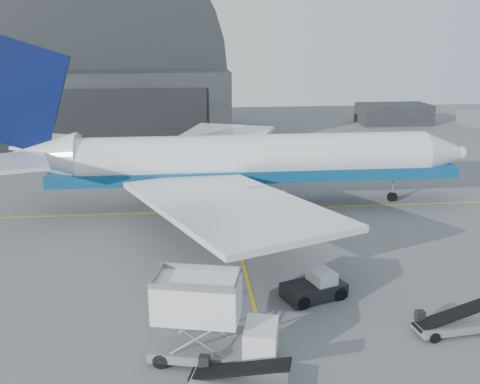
{
  "coord_description": "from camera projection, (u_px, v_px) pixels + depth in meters",
  "views": [
    {
      "loc": [
        -4.32,
        -33.37,
        18.12
      ],
      "look_at": [
        0.26,
        11.67,
        4.5
      ],
      "focal_mm": 40.0,
      "sensor_mm": 36.0,
      "label": 1
    }
  ],
  "objects": [
    {
      "name": "ground",
      "position": [
        253.0,
        301.0,
        37.43
      ],
      "size": [
        200.0,
        200.0,
        0.0
      ],
      "primitive_type": "plane",
      "color": "#565659",
      "rests_on": "ground"
    },
    {
      "name": "taxi_lines",
      "position": [
        236.0,
        235.0,
        49.5
      ],
      "size": [
        80.0,
        42.12,
        0.02
      ],
      "color": "gold",
      "rests_on": "ground"
    },
    {
      "name": "hangar",
      "position": [
        84.0,
        82.0,
        94.42
      ],
      "size": [
        50.0,
        28.3,
        28.0
      ],
      "color": "black",
      "rests_on": "ground"
    },
    {
      "name": "distant_bldg_a",
      "position": [
        393.0,
        124.0,
        109.71
      ],
      "size": [
        14.0,
        8.0,
        4.0
      ],
      "primitive_type": "cube",
      "color": "black",
      "rests_on": "ground"
    },
    {
      "name": "airliner",
      "position": [
        236.0,
        161.0,
        56.44
      ],
      "size": [
        51.15,
        49.6,
        17.95
      ],
      "color": "white",
      "rests_on": "ground"
    },
    {
      "name": "catering_truck",
      "position": [
        209.0,
        320.0,
        30.11
      ],
      "size": [
        7.62,
        4.25,
        4.95
      ],
      "rotation": [
        0.0,
        0.0,
        -0.23
      ],
      "color": "gray",
      "rests_on": "ground"
    },
    {
      "name": "pushback_tug",
      "position": [
        315.0,
        287.0,
        37.82
      ],
      "size": [
        4.86,
        3.72,
        1.99
      ],
      "rotation": [
        0.0,
        0.0,
        0.34
      ],
      "color": "black",
      "rests_on": "ground"
    },
    {
      "name": "belt_loader_a",
      "position": [
        238.0,
        380.0,
        27.95
      ],
      "size": [
        5.43,
        3.08,
        2.03
      ],
      "rotation": [
        0.0,
        0.0,
        -0.29
      ],
      "color": "gray",
      "rests_on": "ground"
    },
    {
      "name": "belt_loader_b",
      "position": [
        453.0,
        323.0,
        33.39
      ],
      "size": [
        5.36,
        2.32,
        2.01
      ],
      "rotation": [
        0.0,
        0.0,
        0.11
      ],
      "color": "gray",
      "rests_on": "ground"
    },
    {
      "name": "traffic_cone",
      "position": [
        231.0,
        295.0,
        37.7
      ],
      "size": [
        0.41,
        0.41,
        0.59
      ],
      "color": "#FF5108",
      "rests_on": "ground"
    }
  ]
}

